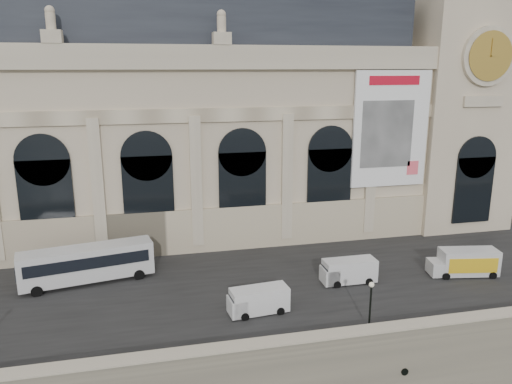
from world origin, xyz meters
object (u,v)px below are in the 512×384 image
bus_left (87,263)px  van_b (256,301)px  box_truck (465,262)px  lamp_right (370,306)px  van_c (346,271)px

bus_left → van_b: bus_left is taller
bus_left → box_truck: bearing=-10.1°
van_b → lamp_right: size_ratio=1.27×
bus_left → box_truck: (35.71, -6.38, -0.66)m
bus_left → van_c: bearing=-12.9°
van_b → van_c: bearing=22.2°
bus_left → lamp_right: (22.10, -13.98, 0.01)m
lamp_right → bus_left: bearing=147.7°
van_b → box_truck: box_truck is taller
bus_left → van_c: bus_left is taller
box_truck → lamp_right: 15.60m
bus_left → box_truck: bus_left is taller
van_b → lamp_right: 9.25m
van_b → bus_left: bearing=146.3°
van_c → lamp_right: size_ratio=1.28×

